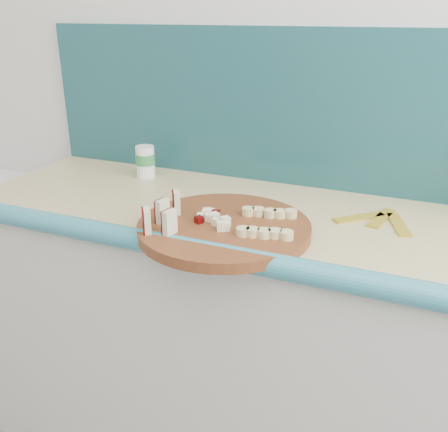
% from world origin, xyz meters
% --- Properties ---
extents(kitchen_counter, '(2.20, 0.63, 0.91)m').
position_xyz_m(kitchen_counter, '(0.10, 1.50, 0.46)').
color(kitchen_counter, beige).
rests_on(kitchen_counter, ground).
extents(backsplash, '(2.20, 0.02, 0.50)m').
position_xyz_m(backsplash, '(0.10, 1.79, 1.16)').
color(backsplash, teal).
rests_on(backsplash, kitchen_counter).
extents(cutting_board, '(0.54, 0.54, 0.03)m').
position_xyz_m(cutting_board, '(-0.14, 1.32, 0.92)').
color(cutting_board, '#4D2B10').
rests_on(cutting_board, kitchen_counter).
extents(apple_wedges, '(0.09, 0.18, 0.06)m').
position_xyz_m(apple_wedges, '(-0.28, 1.25, 0.97)').
color(apple_wedges, beige).
rests_on(apple_wedges, cutting_board).
extents(apple_chunks, '(0.08, 0.08, 0.02)m').
position_xyz_m(apple_chunks, '(-0.17, 1.32, 0.95)').
color(apple_chunks, '#FAF0C8').
rests_on(apple_chunks, cutting_board).
extents(banana_slices, '(0.17, 0.19, 0.02)m').
position_xyz_m(banana_slices, '(-0.03, 1.35, 0.95)').
color(banana_slices, '#D4C381').
rests_on(banana_slices, cutting_board).
extents(canister, '(0.07, 0.07, 0.11)m').
position_xyz_m(canister, '(-0.58, 1.66, 0.97)').
color(canister, white).
rests_on(canister, kitchen_counter).
extents(banana_peel, '(0.22, 0.19, 0.01)m').
position_xyz_m(banana_peel, '(0.23, 1.57, 0.91)').
color(banana_peel, gold).
rests_on(banana_peel, kitchen_counter).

